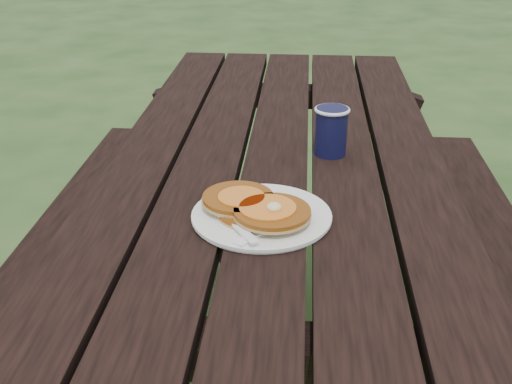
# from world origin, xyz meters

# --- Properties ---
(picnic_table) EXTENTS (1.36, 1.80, 0.75)m
(picnic_table) POSITION_xyz_m (0.00, 0.00, 0.37)
(picnic_table) COLOR black
(picnic_table) RESTS_ON ground
(plate) EXTENTS (0.33, 0.33, 0.01)m
(plate) POSITION_xyz_m (-0.01, -0.34, 0.76)
(plate) COLOR white
(plate) RESTS_ON picnic_table
(pancake_stack) EXTENTS (0.20, 0.19, 0.04)m
(pancake_stack) POSITION_xyz_m (-0.02, -0.35, 0.77)
(pancake_stack) COLOR #8B460F
(pancake_stack) RESTS_ON plate
(knife) EXTENTS (0.12, 0.16, 0.00)m
(knife) POSITION_xyz_m (0.00, -0.39, 0.76)
(knife) COLOR white
(knife) RESTS_ON plate
(fork) EXTENTS (0.11, 0.15, 0.01)m
(fork) POSITION_xyz_m (-0.04, -0.42, 0.77)
(fork) COLOR white
(fork) RESTS_ON plate
(coffee_cup) EXTENTS (0.08, 0.08, 0.11)m
(coffee_cup) POSITION_xyz_m (0.12, -0.02, 0.81)
(coffee_cup) COLOR black
(coffee_cup) RESTS_ON picnic_table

